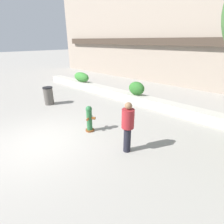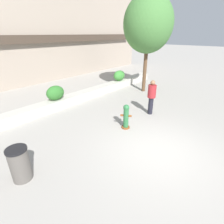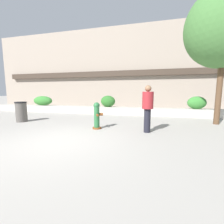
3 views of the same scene
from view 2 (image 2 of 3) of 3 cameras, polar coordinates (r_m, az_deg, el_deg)
The scene contains 8 objects.
ground_plane at distance 6.44m, azimuth 15.12°, elevation -12.30°, with size 120.00×120.00×0.00m, color #9E9991.
planter_wall_low at distance 9.96m, azimuth -17.13°, elevation 2.63°, with size 18.00×0.70×0.50m, color #B7B2A8.
hedge_bush_1 at distance 9.72m, azimuth -18.03°, elevation 5.94°, with size 0.99×0.65×0.77m, color #2D6B28.
hedge_bush_2 at distance 13.27m, azimuth 2.37°, elevation 11.79°, with size 1.04×0.66×0.75m, color #387F33.
fire_hydrant at distance 7.39m, azimuth 4.60°, elevation -1.42°, with size 0.49×0.48×1.08m.
street_tree at distance 12.17m, azimuth 11.78°, elevation 26.24°, with size 3.29×2.96×5.99m.
pedestrian at distance 8.79m, azimuth 12.80°, elevation 5.36°, with size 0.55×0.55×1.73m.
trash_bin at distance 5.56m, azimuth -27.90°, elevation -14.78°, with size 0.55×0.55×1.01m.
Camera 2 is at (-4.85, -1.97, 3.76)m, focal length 28.00 mm.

